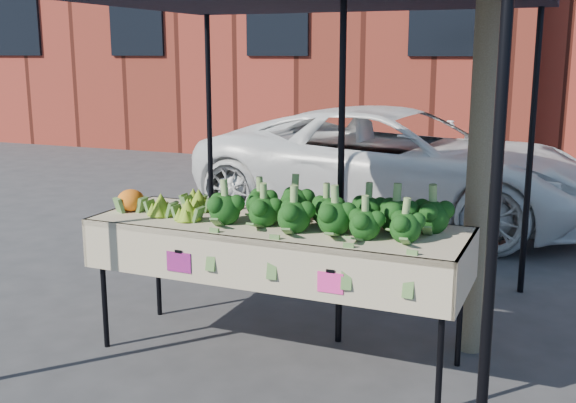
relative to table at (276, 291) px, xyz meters
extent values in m
plane|color=#2F2F32|center=(0.17, -0.06, -0.45)|extent=(90.00, 90.00, 0.00)
cube|color=#C1AE8D|center=(0.00, 0.00, 0.00)|extent=(2.42, 0.85, 0.90)
cube|color=#F22D8C|center=(-0.47, -0.40, 0.25)|extent=(0.17, 0.01, 0.12)
cube|color=#F92F98|center=(0.51, -0.40, 0.25)|extent=(0.17, 0.01, 0.12)
ellipsoid|color=black|center=(0.32, 0.03, 0.58)|extent=(1.47, 0.57, 0.25)
ellipsoid|color=#96A92B|center=(-0.67, 0.04, 0.55)|extent=(0.43, 0.57, 0.20)
ellipsoid|color=orange|center=(-1.05, -0.05, 0.54)|extent=(0.20, 0.20, 0.18)
imported|color=white|center=(-0.16, 4.06, 1.94)|extent=(1.60, 2.36, 4.79)
camera|label=1|loc=(1.65, -3.89, 1.50)|focal=43.00mm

